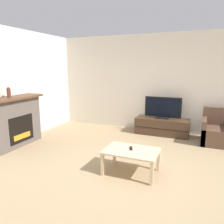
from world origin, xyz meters
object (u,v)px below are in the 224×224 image
mantel_vase_centre_left (9,93)px  remote (131,148)px  tv (163,109)px  armchair (217,132)px  fireplace (15,121)px  tv_stand (162,126)px  coffee_table (131,153)px

mantel_vase_centre_left → remote: bearing=-2.1°
tv → remote: (-0.11, -2.39, -0.29)m
armchair → remote: armchair is taller
fireplace → tv: fireplace is taller
tv_stand → fireplace: bearing=-143.8°
tv → remote: bearing=-92.7°
tv → armchair: tv is taller
tv_stand → coffee_table: bearing=-92.1°
armchair → coffee_table: bearing=-122.8°
tv → tv_stand: bearing=90.0°
tv → coffee_table: (-0.09, -2.44, -0.35)m
tv → armchair: (1.34, -0.21, -0.44)m
coffee_table → armchair: bearing=57.2°
remote → armchair: bearing=35.2°
fireplace → mantel_vase_centre_left: size_ratio=6.09×
tv_stand → mantel_vase_centre_left: bearing=-142.4°
mantel_vase_centre_left → tv: (2.97, 2.28, -0.54)m
coffee_table → tv: bearing=87.9°
tv → mantel_vase_centre_left: bearing=-142.4°
fireplace → tv_stand: size_ratio=0.98×
fireplace → tv_stand: 3.71m
mantel_vase_centre_left → armchair: size_ratio=0.27×
mantel_vase_centre_left → tv: mantel_vase_centre_left is taller
tv → coffee_table: 2.47m
coffee_table → remote: size_ratio=5.93×
mantel_vase_centre_left → tv_stand: size_ratio=0.16×
mantel_vase_centre_left → tv_stand: (2.97, 2.28, -1.04)m
tv_stand → armchair: bearing=-9.1°
tv_stand → coffee_table: 2.45m
armchair → remote: size_ratio=5.42×
mantel_vase_centre_left → remote: size_ratio=1.47×
mantel_vase_centre_left → remote: (2.85, -0.11, -0.83)m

